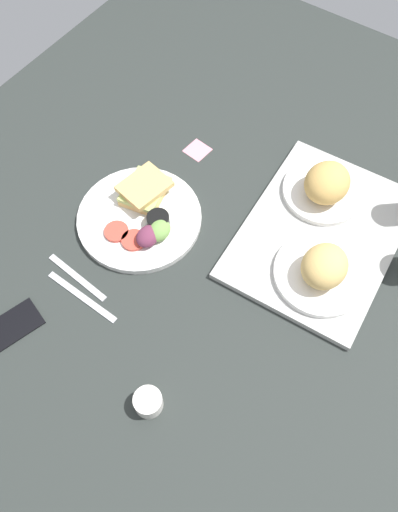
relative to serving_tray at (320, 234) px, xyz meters
The scene contains 10 objects.
ground_plane 29.69cm from the serving_tray, 47.21° to the right, with size 190.00×150.00×3.00cm, color #282D2B.
serving_tray is the anchor object (origin of this frame).
bread_plate_near 11.48cm from the serving_tray, 153.68° to the right, with size 19.15×19.15×9.43cm.
bread_plate_far 12.18cm from the serving_tray, 26.37° to the left, with size 20.51×20.51×8.94cm.
plate_with_salad 41.50cm from the serving_tray, 62.14° to the right, with size 29.14×29.14×5.40cm.
espresso_cup 53.88cm from the serving_tray, ahead, with size 5.60×5.60×4.00cm, color silver.
fork 55.97cm from the serving_tray, 44.31° to the right, with size 17.00×1.40×0.50cm, color #B7B7BC.
knife 55.54cm from the serving_tray, 39.19° to the right, with size 19.00×1.40×0.50cm, color #B7B7BC.
cell_phone 71.93cm from the serving_tray, 36.73° to the right, with size 14.40×7.20×0.80cm, color black.
sticky_note 38.44cm from the serving_tray, 97.85° to the right, with size 5.60×5.60×0.12cm, color pink.
Camera 1 is at (46.63, 33.77, 99.97)cm, focal length 35.59 mm.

